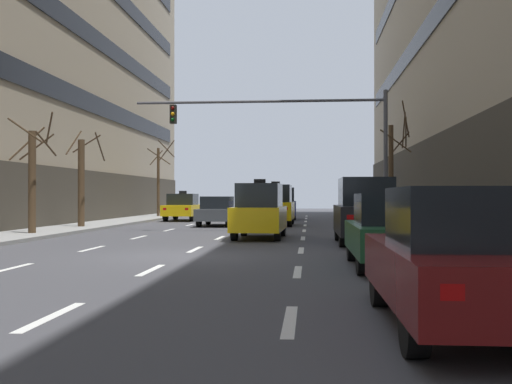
# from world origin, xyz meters

# --- Properties ---
(ground_plane) EXTENTS (120.00, 120.00, 0.00)m
(ground_plane) POSITION_xyz_m (0.00, 0.00, 0.00)
(ground_plane) COLOR #424247
(sidewalk_right) EXTENTS (2.97, 80.00, 0.14)m
(sidewalk_right) POSITION_xyz_m (7.77, 0.00, 0.07)
(sidewalk_right) COLOR gray
(sidewalk_right) RESTS_ON ground
(lane_stripe_l1_s3) EXTENTS (0.16, 2.00, 0.01)m
(lane_stripe_l1_s3) POSITION_xyz_m (-3.14, -3.00, 0.00)
(lane_stripe_l1_s3) COLOR silver
(lane_stripe_l1_s3) RESTS_ON ground
(lane_stripe_l1_s4) EXTENTS (0.16, 2.00, 0.01)m
(lane_stripe_l1_s4) POSITION_xyz_m (-3.14, 2.00, 0.00)
(lane_stripe_l1_s4) COLOR silver
(lane_stripe_l1_s4) RESTS_ON ground
(lane_stripe_l1_s5) EXTENTS (0.16, 2.00, 0.01)m
(lane_stripe_l1_s5) POSITION_xyz_m (-3.14, 7.00, 0.00)
(lane_stripe_l1_s5) COLOR silver
(lane_stripe_l1_s5) RESTS_ON ground
(lane_stripe_l1_s6) EXTENTS (0.16, 2.00, 0.01)m
(lane_stripe_l1_s6) POSITION_xyz_m (-3.14, 12.00, 0.00)
(lane_stripe_l1_s6) COLOR silver
(lane_stripe_l1_s6) RESTS_ON ground
(lane_stripe_l1_s7) EXTENTS (0.16, 2.00, 0.01)m
(lane_stripe_l1_s7) POSITION_xyz_m (-3.14, 17.00, 0.00)
(lane_stripe_l1_s7) COLOR silver
(lane_stripe_l1_s7) RESTS_ON ground
(lane_stripe_l1_s8) EXTENTS (0.16, 2.00, 0.01)m
(lane_stripe_l1_s8) POSITION_xyz_m (-3.14, 22.00, 0.00)
(lane_stripe_l1_s8) COLOR silver
(lane_stripe_l1_s8) RESTS_ON ground
(lane_stripe_l1_s9) EXTENTS (0.16, 2.00, 0.01)m
(lane_stripe_l1_s9) POSITION_xyz_m (-3.14, 27.00, 0.00)
(lane_stripe_l1_s9) COLOR silver
(lane_stripe_l1_s9) RESTS_ON ground
(lane_stripe_l1_s10) EXTENTS (0.16, 2.00, 0.01)m
(lane_stripe_l1_s10) POSITION_xyz_m (-3.14, 32.00, 0.00)
(lane_stripe_l1_s10) COLOR silver
(lane_stripe_l1_s10) RESTS_ON ground
(lane_stripe_l2_s2) EXTENTS (0.16, 2.00, 0.01)m
(lane_stripe_l2_s2) POSITION_xyz_m (0.00, -8.00, 0.00)
(lane_stripe_l2_s2) COLOR silver
(lane_stripe_l2_s2) RESTS_ON ground
(lane_stripe_l2_s3) EXTENTS (0.16, 2.00, 0.01)m
(lane_stripe_l2_s3) POSITION_xyz_m (0.00, -3.00, 0.00)
(lane_stripe_l2_s3) COLOR silver
(lane_stripe_l2_s3) RESTS_ON ground
(lane_stripe_l2_s4) EXTENTS (0.16, 2.00, 0.01)m
(lane_stripe_l2_s4) POSITION_xyz_m (0.00, 2.00, 0.00)
(lane_stripe_l2_s4) COLOR silver
(lane_stripe_l2_s4) RESTS_ON ground
(lane_stripe_l2_s5) EXTENTS (0.16, 2.00, 0.01)m
(lane_stripe_l2_s5) POSITION_xyz_m (0.00, 7.00, 0.00)
(lane_stripe_l2_s5) COLOR silver
(lane_stripe_l2_s5) RESTS_ON ground
(lane_stripe_l2_s6) EXTENTS (0.16, 2.00, 0.01)m
(lane_stripe_l2_s6) POSITION_xyz_m (0.00, 12.00, 0.00)
(lane_stripe_l2_s6) COLOR silver
(lane_stripe_l2_s6) RESTS_ON ground
(lane_stripe_l2_s7) EXTENTS (0.16, 2.00, 0.01)m
(lane_stripe_l2_s7) POSITION_xyz_m (0.00, 17.00, 0.00)
(lane_stripe_l2_s7) COLOR silver
(lane_stripe_l2_s7) RESTS_ON ground
(lane_stripe_l2_s8) EXTENTS (0.16, 2.00, 0.01)m
(lane_stripe_l2_s8) POSITION_xyz_m (0.00, 22.00, 0.00)
(lane_stripe_l2_s8) COLOR silver
(lane_stripe_l2_s8) RESTS_ON ground
(lane_stripe_l2_s9) EXTENTS (0.16, 2.00, 0.01)m
(lane_stripe_l2_s9) POSITION_xyz_m (0.00, 27.00, 0.00)
(lane_stripe_l2_s9) COLOR silver
(lane_stripe_l2_s9) RESTS_ON ground
(lane_stripe_l2_s10) EXTENTS (0.16, 2.00, 0.01)m
(lane_stripe_l2_s10) POSITION_xyz_m (0.00, 32.00, 0.00)
(lane_stripe_l2_s10) COLOR silver
(lane_stripe_l2_s10) RESTS_ON ground
(lane_stripe_l3_s2) EXTENTS (0.16, 2.00, 0.01)m
(lane_stripe_l3_s2) POSITION_xyz_m (3.14, -8.00, 0.00)
(lane_stripe_l3_s2) COLOR silver
(lane_stripe_l3_s2) RESTS_ON ground
(lane_stripe_l3_s3) EXTENTS (0.16, 2.00, 0.01)m
(lane_stripe_l3_s3) POSITION_xyz_m (3.14, -3.00, 0.00)
(lane_stripe_l3_s3) COLOR silver
(lane_stripe_l3_s3) RESTS_ON ground
(lane_stripe_l3_s4) EXTENTS (0.16, 2.00, 0.01)m
(lane_stripe_l3_s4) POSITION_xyz_m (3.14, 2.00, 0.00)
(lane_stripe_l3_s4) COLOR silver
(lane_stripe_l3_s4) RESTS_ON ground
(lane_stripe_l3_s5) EXTENTS (0.16, 2.00, 0.01)m
(lane_stripe_l3_s5) POSITION_xyz_m (3.14, 7.00, 0.00)
(lane_stripe_l3_s5) COLOR silver
(lane_stripe_l3_s5) RESTS_ON ground
(lane_stripe_l3_s6) EXTENTS (0.16, 2.00, 0.01)m
(lane_stripe_l3_s6) POSITION_xyz_m (3.14, 12.00, 0.00)
(lane_stripe_l3_s6) COLOR silver
(lane_stripe_l3_s6) RESTS_ON ground
(lane_stripe_l3_s7) EXTENTS (0.16, 2.00, 0.01)m
(lane_stripe_l3_s7) POSITION_xyz_m (3.14, 17.00, 0.00)
(lane_stripe_l3_s7) COLOR silver
(lane_stripe_l3_s7) RESTS_ON ground
(lane_stripe_l3_s8) EXTENTS (0.16, 2.00, 0.01)m
(lane_stripe_l3_s8) POSITION_xyz_m (3.14, 22.00, 0.00)
(lane_stripe_l3_s8) COLOR silver
(lane_stripe_l3_s8) RESTS_ON ground
(lane_stripe_l3_s9) EXTENTS (0.16, 2.00, 0.01)m
(lane_stripe_l3_s9) POSITION_xyz_m (3.14, 27.00, 0.00)
(lane_stripe_l3_s9) COLOR silver
(lane_stripe_l3_s9) RESTS_ON ground
(lane_stripe_l3_s10) EXTENTS (0.16, 2.00, 0.01)m
(lane_stripe_l3_s10) POSITION_xyz_m (3.14, 32.00, 0.00)
(lane_stripe_l3_s10) COLOR silver
(lane_stripe_l3_s10) RESTS_ON ground
(car_driving_0) EXTENTS (1.83, 4.20, 1.56)m
(car_driving_0) POSITION_xyz_m (-1.47, 16.02, 0.77)
(car_driving_0) COLOR black
(car_driving_0) RESTS_ON ground
(taxi_driving_1) EXTENTS (1.94, 4.54, 2.37)m
(taxi_driving_1) POSITION_xyz_m (1.56, 16.90, 1.09)
(taxi_driving_1) COLOR black
(taxi_driving_1) RESTS_ON ground
(taxi_driving_2) EXTENTS (1.93, 4.61, 1.92)m
(taxi_driving_2) POSITION_xyz_m (-4.70, 22.52, 0.85)
(taxi_driving_2) COLOR black
(taxi_driving_2) RESTS_ON ground
(taxi_driving_3) EXTENTS (1.87, 4.28, 2.23)m
(taxi_driving_3) POSITION_xyz_m (1.53, 6.89, 1.02)
(taxi_driving_3) COLOR black
(taxi_driving_3) RESTS_ON ground
(car_driving_4) EXTENTS (1.96, 4.47, 2.14)m
(car_driving_4) POSITION_xyz_m (1.54, 25.25, 1.07)
(car_driving_4) COLOR black
(car_driving_4) RESTS_ON ground
(car_parked_0) EXTENTS (1.93, 4.55, 1.70)m
(car_parked_0) POSITION_xyz_m (5.24, -8.30, 0.84)
(car_parked_0) COLOR black
(car_parked_0) RESTS_ON ground
(car_parked_1) EXTENTS (1.87, 4.41, 1.65)m
(car_parked_1) POSITION_xyz_m (5.24, -2.14, 0.81)
(car_parked_1) COLOR black
(car_parked_1) RESTS_ON ground
(car_parked_2) EXTENTS (1.93, 4.54, 2.19)m
(car_parked_2) POSITION_xyz_m (5.24, 4.63, 1.09)
(car_parked_2) COLOR black
(car_parked_2) RESTS_ON ground
(traffic_signal_0) EXTENTS (11.14, 0.35, 6.07)m
(traffic_signal_0) POSITION_xyz_m (3.06, 10.92, 4.49)
(traffic_signal_0) COLOR #4C4C51
(traffic_signal_0) RESTS_ON sidewalk_right
(street_tree_0) EXTENTS (1.95, 1.79, 4.74)m
(street_tree_0) POSITION_xyz_m (-7.47, 7.16, 2.33)
(street_tree_0) COLOR #4C3823
(street_tree_0) RESTS_ON sidewalk_left
(street_tree_1) EXTENTS (1.84, 2.28, 5.49)m
(street_tree_1) POSITION_xyz_m (-7.43, 27.00, 2.91)
(street_tree_1) COLOR #4C3823
(street_tree_1) RESTS_ON sidewalk_left
(street_tree_2) EXTENTS (1.66, 1.94, 6.11)m
(street_tree_2) POSITION_xyz_m (7.55, 15.13, 2.94)
(street_tree_2) COLOR #4C3823
(street_tree_2) RESTS_ON sidewalk_right
(street_tree_3) EXTENTS (1.73, 1.81, 4.65)m
(street_tree_3) POSITION_xyz_m (-7.46, 12.29, 2.32)
(street_tree_3) COLOR #4C3823
(street_tree_3) RESTS_ON sidewalk_left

